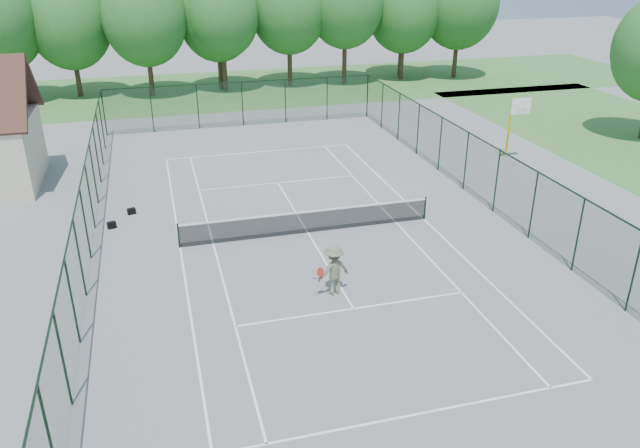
% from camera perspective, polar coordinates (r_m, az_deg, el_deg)
% --- Properties ---
extents(ground, '(140.00, 140.00, 0.00)m').
position_cam_1_polar(ground, '(27.22, -1.11, -0.81)').
color(ground, gray).
rests_on(ground, ground).
extents(grass_far, '(80.00, 16.00, 0.01)m').
position_cam_1_polar(grass_far, '(55.44, -8.98, 12.08)').
color(grass_far, '#457A38').
rests_on(grass_far, ground).
extents(court_lines, '(11.05, 23.85, 0.01)m').
position_cam_1_polar(court_lines, '(27.22, -1.11, -0.80)').
color(court_lines, white).
rests_on(court_lines, ground).
extents(tennis_net, '(11.08, 0.08, 1.10)m').
position_cam_1_polar(tennis_net, '(26.98, -1.12, 0.30)').
color(tennis_net, black).
rests_on(tennis_net, ground).
extents(fence_enclosure, '(18.05, 36.05, 3.02)m').
position_cam_1_polar(fence_enclosure, '(26.59, -1.14, 2.23)').
color(fence_enclosure, '#1A3823').
rests_on(fence_enclosure, ground).
extents(tree_line_far, '(39.40, 6.40, 9.70)m').
position_cam_1_polar(tree_line_far, '(54.50, -9.41, 18.23)').
color(tree_line_far, '#412D1F').
rests_on(tree_line_far, ground).
extents(basketball_goal, '(1.20, 1.43, 3.65)m').
position_cam_1_polar(basketball_goal, '(37.65, 17.45, 9.45)').
color(basketball_goal, '#D4B404').
rests_on(basketball_goal, ground).
extents(sports_bag_a, '(0.42, 0.31, 0.30)m').
position_cam_1_polar(sports_bag_a, '(29.10, -18.51, -0.09)').
color(sports_bag_a, black).
rests_on(sports_bag_a, ground).
extents(sports_bag_b, '(0.41, 0.31, 0.28)m').
position_cam_1_polar(sports_bag_b, '(30.34, -16.86, 1.13)').
color(sports_bag_b, black).
rests_on(sports_bag_b, ground).
extents(tennis_player, '(1.92, 0.99, 1.90)m').
position_cam_1_polar(tennis_player, '(22.23, 1.26, -4.22)').
color(tennis_player, '#63664A').
rests_on(tennis_player, ground).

